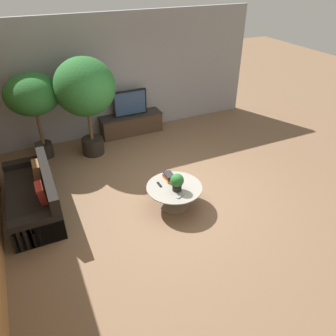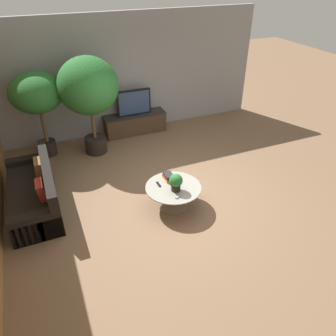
# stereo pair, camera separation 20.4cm
# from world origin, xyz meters

# --- Properties ---
(ground_plane) EXTENTS (24.00, 24.00, 0.00)m
(ground_plane) POSITION_xyz_m (0.00, 0.00, 0.00)
(ground_plane) COLOR brown
(back_wall_stone) EXTENTS (7.40, 0.12, 3.00)m
(back_wall_stone) POSITION_xyz_m (0.00, 3.26, 1.50)
(back_wall_stone) COLOR #939399
(back_wall_stone) RESTS_ON ground
(media_console) EXTENTS (1.65, 0.50, 0.53)m
(media_console) POSITION_xyz_m (0.13, 2.94, 0.27)
(media_console) COLOR #473323
(media_console) RESTS_ON ground
(television) EXTENTS (0.89, 0.13, 0.67)m
(television) POSITION_xyz_m (0.13, 2.94, 0.85)
(television) COLOR black
(television) RESTS_ON media_console
(coffee_table) EXTENTS (1.04, 1.04, 0.44)m
(coffee_table) POSITION_xyz_m (-0.18, -0.35, 0.31)
(coffee_table) COLOR #756656
(coffee_table) RESTS_ON ground
(couch_by_wall) EXTENTS (0.84, 2.15, 0.84)m
(couch_by_wall) POSITION_xyz_m (-2.58, 0.68, 0.28)
(couch_by_wall) COLOR black
(couch_by_wall) RESTS_ON ground
(potted_palm_tall) EXTENTS (1.18, 1.18, 2.00)m
(potted_palm_tall) POSITION_xyz_m (-2.16, 2.61, 1.50)
(potted_palm_tall) COLOR black
(potted_palm_tall) RESTS_ON ground
(potted_palm_corner) EXTENTS (1.34, 1.34, 2.30)m
(potted_palm_corner) POSITION_xyz_m (-1.08, 2.29, 1.59)
(potted_palm_corner) COLOR black
(potted_palm_corner) RESTS_ON ground
(potted_plant_tabletop) EXTENTS (0.25, 0.25, 0.34)m
(potted_plant_tabletop) POSITION_xyz_m (-0.19, -0.46, 0.63)
(potted_plant_tabletop) COLOR black
(potted_plant_tabletop) RESTS_ON coffee_table
(book_stack) EXTENTS (0.20, 0.28, 0.14)m
(book_stack) POSITION_xyz_m (-0.17, -0.09, 0.50)
(book_stack) COLOR gold
(book_stack) RESTS_ON coffee_table
(remote_black) EXTENTS (0.04, 0.16, 0.02)m
(remote_black) POSITION_xyz_m (-0.41, -0.18, 0.45)
(remote_black) COLOR black
(remote_black) RESTS_ON coffee_table
(remote_silver) EXTENTS (0.16, 0.10, 0.02)m
(remote_silver) POSITION_xyz_m (-0.22, -0.67, 0.45)
(remote_silver) COLOR gray
(remote_silver) RESTS_ON coffee_table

